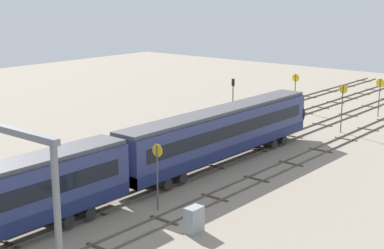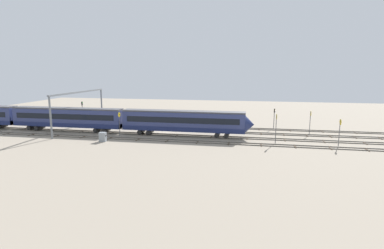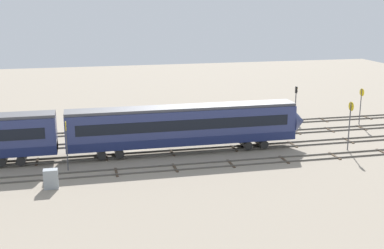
{
  "view_description": "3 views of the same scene",
  "coord_description": "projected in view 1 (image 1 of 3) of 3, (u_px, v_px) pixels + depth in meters",
  "views": [
    {
      "loc": [
        -34.76,
        -31.6,
        14.99
      ],
      "look_at": [
        3.26,
        -0.17,
        3.45
      ],
      "focal_mm": 53.71,
      "sensor_mm": 36.0,
      "label": 1
    },
    {
      "loc": [
        17.95,
        -61.13,
        12.84
      ],
      "look_at": [
        5.91,
        0.12,
        1.84
      ],
      "focal_mm": 29.33,
      "sensor_mm": 36.0,
      "label": 2
    },
    {
      "loc": [
        -5.63,
        -51.45,
        15.7
      ],
      "look_at": [
        6.19,
        0.31,
        2.24
      ],
      "focal_mm": 46.38,
      "sensor_mm": 36.0,
      "label": 3
    }
  ],
  "objects": [
    {
      "name": "track_with_train",
      "position": [
        188.0,
        175.0,
        47.57
      ],
      "size": [
        122.73,
        2.4,
        0.16
      ],
      "color": "#59544C",
      "rests_on": "ground"
    },
    {
      "name": "speed_sign_near_foreground",
      "position": [
        380.0,
        91.0,
        69.26
      ],
      "size": [
        0.14,
        1.06,
        4.67
      ],
      "color": "#4C4C51",
      "rests_on": "ground"
    },
    {
      "name": "speed_sign_far_trackside",
      "position": [
        157.0,
        167.0,
        39.5
      ],
      "size": [
        0.14,
        0.9,
        4.77
      ],
      "color": "#4C4C51",
      "rests_on": "ground"
    },
    {
      "name": "ground_plane",
      "position": [
        166.0,
        170.0,
        49.11
      ],
      "size": [
        138.73,
        138.73,
        0.0
      ],
      "primitive_type": "plane",
      "color": "gray"
    },
    {
      "name": "speed_sign_distant_end",
      "position": [
        342.0,
        101.0,
        61.36
      ],
      "size": [
        0.14,
        0.97,
        5.25
      ],
      "color": "#4C4C51",
      "rests_on": "ground"
    },
    {
      "name": "signal_light_trackside_departure",
      "position": [
        233.0,
        91.0,
        71.07
      ],
      "size": [
        0.31,
        0.32,
        4.37
      ],
      "color": "#4C4C51",
      "rests_on": "ground"
    },
    {
      "name": "track_second_far",
      "position": [
        108.0,
        154.0,
        53.65
      ],
      "size": [
        122.73,
        2.4,
        0.16
      ],
      "color": "#59544C",
      "rests_on": "ground"
    },
    {
      "name": "speed_sign_mid_trackside",
      "position": [
        295.0,
        86.0,
        73.0
      ],
      "size": [
        0.14,
        0.99,
        4.68
      ],
      "color": "#4C4C51",
      "rests_on": "ground"
    },
    {
      "name": "relay_cabinet",
      "position": [
        194.0,
        220.0,
        36.3
      ],
      "size": [
        1.23,
        0.79,
        1.69
      ],
      "color": "gray",
      "rests_on": "ground"
    },
    {
      "name": "track_near_foreground",
      "position": [
        236.0,
        188.0,
        44.53
      ],
      "size": [
        122.73,
        2.4,
        0.16
      ],
      "color": "#59544C",
      "rests_on": "ground"
    },
    {
      "name": "track_middle",
      "position": [
        146.0,
        164.0,
        50.61
      ],
      "size": [
        122.73,
        2.4,
        0.16
      ],
      "color": "#59544C",
      "rests_on": "ground"
    }
  ]
}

